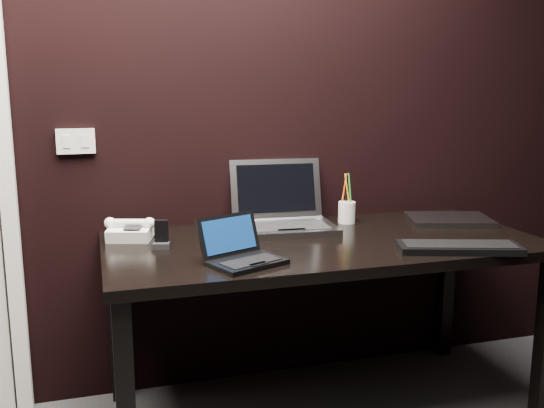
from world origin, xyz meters
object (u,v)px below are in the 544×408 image
object	(u,v)px
desk_phone	(130,231)
closed_laptop	(449,220)
desk	(323,259)
ext_keyboard	(459,247)
mobile_phone	(161,237)
silver_laptop	(283,216)
netbook	(242,254)
pen_cup	(347,211)

from	to	relation	value
desk_phone	closed_laptop	bearing A→B (deg)	-3.55
desk	closed_laptop	distance (m)	0.67
desk	ext_keyboard	xyz separation A→B (m)	(0.42, -0.30, 0.09)
desk	desk_phone	world-z (taller)	desk_phone
ext_keyboard	desk_phone	distance (m)	1.26
desk	mobile_phone	size ratio (longest dim) A/B	16.13
closed_laptop	mobile_phone	distance (m)	1.28
closed_laptop	silver_laptop	bearing A→B (deg)	172.87
netbook	desk_phone	world-z (taller)	netbook
mobile_phone	pen_cup	xyz separation A→B (m)	(0.84, 0.19, 0.01)
netbook	desk_phone	bearing A→B (deg)	128.04
desk	pen_cup	world-z (taller)	pen_cup
desk	closed_laptop	xyz separation A→B (m)	(0.65, 0.13, 0.09)
mobile_phone	pen_cup	size ratio (longest dim) A/B	0.47
ext_keyboard	pen_cup	size ratio (longest dim) A/B	2.10
desk	closed_laptop	world-z (taller)	closed_laptop
netbook	closed_laptop	world-z (taller)	netbook
netbook	pen_cup	size ratio (longest dim) A/B	1.38
silver_laptop	closed_laptop	distance (m)	0.76
ext_keyboard	mobile_phone	bearing A→B (deg)	161.10
mobile_phone	pen_cup	bearing A→B (deg)	13.04
desk	pen_cup	size ratio (longest dim) A/B	7.64
closed_laptop	mobile_phone	world-z (taller)	mobile_phone
desk	ext_keyboard	world-z (taller)	ext_keyboard
netbook	closed_laptop	xyz separation A→B (m)	(1.04, 0.36, -0.02)
silver_laptop	ext_keyboard	xyz separation A→B (m)	(0.52, -0.52, -0.04)
silver_laptop	mobile_phone	size ratio (longest dim) A/B	4.08
desk_phone	pen_cup	size ratio (longest dim) A/B	0.93
closed_laptop	desk	bearing A→B (deg)	-168.55
netbook	closed_laptop	bearing A→B (deg)	18.90
closed_laptop	desk_phone	size ratio (longest dim) A/B	2.00
desk	pen_cup	bearing A→B (deg)	50.27
netbook	silver_laptop	distance (m)	0.54
silver_laptop	pen_cup	bearing A→B (deg)	5.17
ext_keyboard	pen_cup	distance (m)	0.59
desk_phone	netbook	bearing A→B (deg)	-51.96
silver_laptop	desk_phone	size ratio (longest dim) A/B	2.08
desk_phone	mobile_phone	distance (m)	0.19
netbook	mobile_phone	size ratio (longest dim) A/B	2.91
pen_cup	desk	bearing A→B (deg)	-129.73
silver_laptop	ext_keyboard	world-z (taller)	silver_laptop
desk	desk_phone	size ratio (longest dim) A/B	8.23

